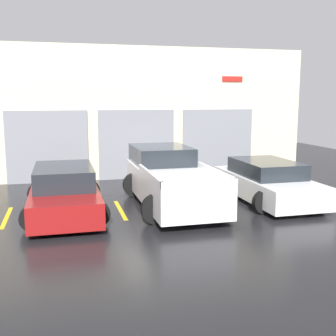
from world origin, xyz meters
TOP-DOWN VIEW (x-y plane):
  - ground_plane at (0.00, 0.00)m, footprint 28.00×28.00m
  - shophouse_building at (-0.01, 3.29)m, footprint 14.08×0.68m
  - pickup_truck at (0.00, -1.57)m, footprint 2.49×5.17m
  - sedan_white at (3.12, -1.80)m, footprint 2.28×4.48m
  - sedan_side at (-3.12, -1.80)m, footprint 2.22×4.58m
  - parking_stripe_far_left at (-4.68, -1.83)m, footprint 0.12×2.20m
  - parking_stripe_left at (-1.56, -1.83)m, footprint 0.12×2.20m
  - parking_stripe_centre at (1.56, -1.83)m, footprint 0.12×2.20m
  - parking_stripe_right at (4.68, -1.83)m, footprint 0.12×2.20m

SIDE VIEW (x-z plane):
  - ground_plane at x=0.00m, z-range 0.00..0.00m
  - parking_stripe_far_left at x=-4.68m, z-range 0.00..0.01m
  - parking_stripe_left at x=-1.56m, z-range 0.00..0.01m
  - parking_stripe_centre at x=1.56m, z-range 0.00..0.01m
  - parking_stripe_right at x=4.68m, z-range 0.00..0.01m
  - sedan_white at x=3.12m, z-range -0.03..1.24m
  - sedan_side at x=-3.12m, z-range -0.04..1.29m
  - pickup_truck at x=0.00m, z-range -0.04..1.64m
  - shophouse_building at x=-0.01m, z-range -0.05..5.21m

